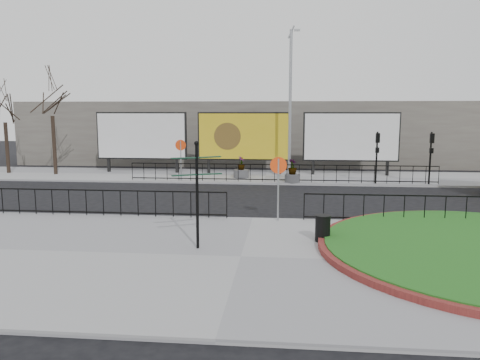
# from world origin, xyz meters

# --- Properties ---
(ground) EXTENTS (90.00, 90.00, 0.00)m
(ground) POSITION_xyz_m (0.00, 0.00, 0.00)
(ground) COLOR black
(ground) RESTS_ON ground
(pavement_near) EXTENTS (30.00, 10.00, 0.12)m
(pavement_near) POSITION_xyz_m (0.00, -5.00, 0.06)
(pavement_near) COLOR gray
(pavement_near) RESTS_ON ground
(pavement_far) EXTENTS (44.00, 6.00, 0.12)m
(pavement_far) POSITION_xyz_m (0.00, 12.00, 0.06)
(pavement_far) COLOR gray
(pavement_far) RESTS_ON ground
(railing_near_left) EXTENTS (10.00, 0.10, 1.10)m
(railing_near_left) POSITION_xyz_m (-6.00, -0.30, 0.67)
(railing_near_left) COLOR black
(railing_near_left) RESTS_ON pavement_near
(railing_near_right) EXTENTS (9.00, 0.10, 1.10)m
(railing_near_right) POSITION_xyz_m (6.50, -0.30, 0.67)
(railing_near_right) COLOR black
(railing_near_right) RESTS_ON pavement_near
(railing_far) EXTENTS (18.00, 0.10, 1.10)m
(railing_far) POSITION_xyz_m (1.00, 9.30, 0.67)
(railing_far) COLOR black
(railing_far) RESTS_ON pavement_far
(speed_sign_far) EXTENTS (0.64, 0.07, 2.47)m
(speed_sign_far) POSITION_xyz_m (-5.00, 9.40, 1.92)
(speed_sign_far) COLOR gray
(speed_sign_far) RESTS_ON pavement_far
(speed_sign_near) EXTENTS (0.64, 0.07, 2.47)m
(speed_sign_near) POSITION_xyz_m (1.00, -0.40, 1.92)
(speed_sign_near) COLOR gray
(speed_sign_near) RESTS_ON pavement_near
(billboard_left) EXTENTS (6.20, 0.31, 4.10)m
(billboard_left) POSITION_xyz_m (-8.50, 12.97, 2.60)
(billboard_left) COLOR black
(billboard_left) RESTS_ON pavement_far
(billboard_mid) EXTENTS (6.20, 0.31, 4.10)m
(billboard_mid) POSITION_xyz_m (-1.50, 12.97, 2.60)
(billboard_mid) COLOR black
(billboard_mid) RESTS_ON pavement_far
(billboard_right) EXTENTS (6.20, 0.31, 4.10)m
(billboard_right) POSITION_xyz_m (5.50, 12.97, 2.60)
(billboard_right) COLOR black
(billboard_right) RESTS_ON pavement_far
(lamp_post) EXTENTS (0.74, 0.18, 9.23)m
(lamp_post) POSITION_xyz_m (1.51, 11.00, 4.83)
(lamp_post) COLOR gray
(lamp_post) RESTS_ON pavement_far
(signal_pole_a) EXTENTS (0.22, 0.26, 3.00)m
(signal_pole_a) POSITION_xyz_m (6.50, 9.34, 2.10)
(signal_pole_a) COLOR black
(signal_pole_a) RESTS_ON pavement_far
(signal_pole_b) EXTENTS (0.22, 0.26, 3.00)m
(signal_pole_b) POSITION_xyz_m (9.50, 9.34, 2.10)
(signal_pole_b) COLOR black
(signal_pole_b) RESTS_ON pavement_far
(tree_left) EXTENTS (2.00, 2.00, 7.00)m
(tree_left) POSITION_xyz_m (-14.00, 11.50, 3.62)
(tree_left) COLOR #2D2119
(tree_left) RESTS_ON pavement_far
(tree_mid) EXTENTS (2.00, 2.00, 6.20)m
(tree_mid) POSITION_xyz_m (-17.50, 11.80, 3.22)
(tree_mid) COLOR #2D2119
(tree_mid) RESTS_ON pavement_far
(building_backdrop) EXTENTS (40.00, 10.00, 5.00)m
(building_backdrop) POSITION_xyz_m (0.00, 22.00, 2.50)
(building_backdrop) COLOR #666259
(building_backdrop) RESTS_ON ground
(fingerpost_sign) EXTENTS (1.49, 0.87, 3.31)m
(fingerpost_sign) POSITION_xyz_m (-1.40, -4.30, 2.12)
(fingerpost_sign) COLOR black
(fingerpost_sign) RESTS_ON pavement_near
(litter_bin) EXTENTS (0.53, 0.53, 0.87)m
(litter_bin) POSITION_xyz_m (2.49, -3.17, 0.56)
(litter_bin) COLOR black
(litter_bin) RESTS_ON pavement_near
(planter_a) EXTENTS (0.97, 0.97, 1.34)m
(planter_a) POSITION_xyz_m (-1.50, 11.00, 0.56)
(planter_a) COLOR #4C4C4F
(planter_a) RESTS_ON pavement_far
(planter_b) EXTENTS (0.91, 0.91, 1.39)m
(planter_b) POSITION_xyz_m (1.69, 9.42, 0.62)
(planter_b) COLOR #4C4C4F
(planter_b) RESTS_ON pavement_far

